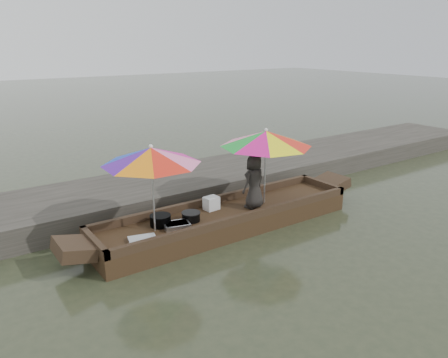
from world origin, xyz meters
TOP-DOWN VIEW (x-y plane):
  - water at (0.00, 0.00)m, footprint 80.00×80.00m
  - dock at (0.00, 2.20)m, footprint 22.00×2.20m
  - boat_hull at (0.00, 0.00)m, footprint 5.36×1.20m
  - cooking_pot at (-1.36, 0.15)m, footprint 0.38×0.38m
  - tray_crayfish at (-1.17, -0.10)m, footprint 0.52×0.41m
  - tray_scallop at (-1.91, -0.27)m, footprint 0.52×0.42m
  - charcoal_grill at (-0.80, 0.02)m, footprint 0.33×0.33m
  - supply_bag at (-0.17, 0.29)m, footprint 0.30×0.25m
  - vendor at (0.58, -0.10)m, footprint 0.60×0.46m
  - umbrella_bow at (-1.55, 0.00)m, footprint 2.21×2.21m
  - umbrella_stern at (0.94, 0.00)m, footprint 2.13×2.13m

SIDE VIEW (x-z plane):
  - water at x=0.00m, z-range 0.00..0.00m
  - boat_hull at x=0.00m, z-range 0.00..0.35m
  - dock at x=0.00m, z-range 0.00..0.50m
  - tray_scallop at x=-1.91m, z-range 0.35..0.41m
  - tray_crayfish at x=-1.17m, z-range 0.35..0.44m
  - charcoal_grill at x=-0.80m, z-range 0.35..0.51m
  - cooking_pot at x=-1.36m, z-range 0.35..0.55m
  - supply_bag at x=-0.17m, z-range 0.35..0.61m
  - vendor at x=0.58m, z-range 0.35..1.45m
  - umbrella_bow at x=-1.55m, z-range 0.35..1.90m
  - umbrella_stern at x=0.94m, z-range 0.35..1.90m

